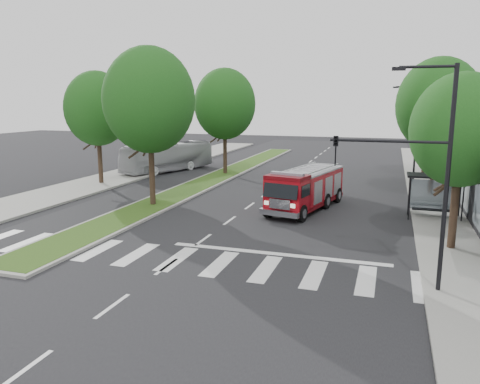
% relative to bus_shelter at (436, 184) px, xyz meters
% --- Properties ---
extents(ground, '(140.00, 140.00, 0.00)m').
position_rel_bus_shelter_xyz_m(ground, '(-11.20, -8.15, -2.04)').
color(ground, black).
rests_on(ground, ground).
extents(sidewalk_right, '(5.00, 80.00, 0.15)m').
position_rel_bus_shelter_xyz_m(sidewalk_right, '(1.30, 1.85, -1.96)').
color(sidewalk_right, gray).
rests_on(sidewalk_right, ground).
extents(sidewalk_left, '(5.00, 80.00, 0.15)m').
position_rel_bus_shelter_xyz_m(sidewalk_left, '(-25.70, 1.85, -1.96)').
color(sidewalk_left, gray).
rests_on(sidewalk_left, ground).
extents(median, '(3.00, 50.00, 0.15)m').
position_rel_bus_shelter_xyz_m(median, '(-17.20, 9.85, -1.96)').
color(median, gray).
rests_on(median, ground).
extents(bus_shelter, '(3.20, 1.60, 2.61)m').
position_rel_bus_shelter_xyz_m(bus_shelter, '(0.00, 0.00, 0.00)').
color(bus_shelter, black).
rests_on(bus_shelter, ground).
extents(tree_right_near, '(4.40, 4.40, 8.05)m').
position_rel_bus_shelter_xyz_m(tree_right_near, '(0.30, -6.15, 3.47)').
color(tree_right_near, black).
rests_on(tree_right_near, ground).
extents(tree_right_mid, '(5.60, 5.60, 9.72)m').
position_rel_bus_shelter_xyz_m(tree_right_mid, '(0.30, 5.85, 4.45)').
color(tree_right_mid, black).
rests_on(tree_right_mid, ground).
extents(tree_right_far, '(5.00, 5.00, 8.73)m').
position_rel_bus_shelter_xyz_m(tree_right_far, '(0.30, 15.85, 3.80)').
color(tree_right_far, black).
rests_on(tree_right_far, ground).
extents(tree_median_near, '(5.80, 5.80, 10.16)m').
position_rel_bus_shelter_xyz_m(tree_median_near, '(-17.20, -2.15, 4.77)').
color(tree_median_near, black).
rests_on(tree_median_near, ground).
extents(tree_median_far, '(5.60, 5.60, 9.72)m').
position_rel_bus_shelter_xyz_m(tree_median_far, '(-17.20, 11.85, 4.45)').
color(tree_median_far, black).
rests_on(tree_median_far, ground).
extents(tree_left_mid, '(5.20, 5.20, 9.16)m').
position_rel_bus_shelter_xyz_m(tree_left_mid, '(-25.20, 3.85, 4.12)').
color(tree_left_mid, black).
rests_on(tree_left_mid, ground).
extents(streetlight_right_near, '(4.08, 0.22, 8.00)m').
position_rel_bus_shelter_xyz_m(streetlight_right_near, '(-1.59, -11.65, 2.63)').
color(streetlight_right_near, black).
rests_on(streetlight_right_near, ground).
extents(streetlight_right_far, '(2.11, 0.20, 8.00)m').
position_rel_bus_shelter_xyz_m(streetlight_right_far, '(-0.85, 11.85, 2.44)').
color(streetlight_right_far, black).
rests_on(streetlight_right_far, ground).
extents(fire_engine, '(4.02, 8.22, 2.74)m').
position_rel_bus_shelter_xyz_m(fire_engine, '(-7.56, 0.03, -0.73)').
color(fire_engine, '#5A040A').
rests_on(fire_engine, ground).
extents(city_bus, '(5.90, 10.34, 2.83)m').
position_rel_bus_shelter_xyz_m(city_bus, '(-23.20, 12.12, -0.62)').
color(city_bus, '#B3B3B7').
rests_on(city_bus, ground).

